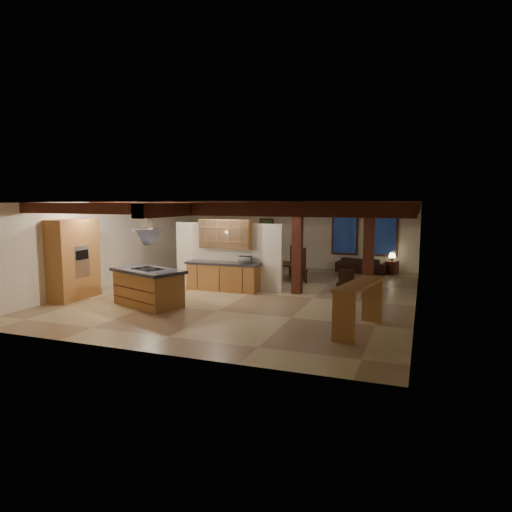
# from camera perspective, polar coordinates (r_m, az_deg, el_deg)

# --- Properties ---
(ground) EXTENTS (12.00, 12.00, 0.00)m
(ground) POSITION_cam_1_polar(r_m,az_deg,el_deg) (14.63, -0.70, -4.67)
(ground) COLOR tan
(ground) RESTS_ON ground
(room_walls) EXTENTS (12.00, 12.00, 12.00)m
(room_walls) POSITION_cam_1_polar(r_m,az_deg,el_deg) (14.37, -0.71, 2.30)
(room_walls) COLOR silver
(room_walls) RESTS_ON ground
(ceiling_beams) EXTENTS (10.00, 12.00, 0.28)m
(ceiling_beams) POSITION_cam_1_polar(r_m,az_deg,el_deg) (14.32, -0.72, 6.20)
(ceiling_beams) COLOR #37170D
(ceiling_beams) RESTS_ON room_walls
(timber_posts) EXTENTS (2.50, 0.30, 2.90)m
(timber_posts) POSITION_cam_1_polar(r_m,az_deg,el_deg) (14.17, 9.51, 2.06)
(timber_posts) COLOR #37170D
(timber_posts) RESTS_ON ground
(partition_wall) EXTENTS (3.80, 0.18, 2.20)m
(partition_wall) POSITION_cam_1_polar(r_m,az_deg,el_deg) (15.28, -3.54, 0.01)
(partition_wall) COLOR silver
(partition_wall) RESTS_ON ground
(pantry_cabinet) EXTENTS (0.67, 1.60, 2.40)m
(pantry_cabinet) POSITION_cam_1_polar(r_m,az_deg,el_deg) (14.67, -21.84, -0.40)
(pantry_cabinet) COLOR #A06833
(pantry_cabinet) RESTS_ON ground
(back_counter) EXTENTS (2.50, 0.66, 0.94)m
(back_counter) POSITION_cam_1_polar(r_m,az_deg,el_deg) (15.02, -4.12, -2.53)
(back_counter) COLOR #A06833
(back_counter) RESTS_ON ground
(upper_display_cabinet) EXTENTS (1.80, 0.36, 0.95)m
(upper_display_cabinet) POSITION_cam_1_polar(r_m,az_deg,el_deg) (15.04, -3.85, 2.76)
(upper_display_cabinet) COLOR #A06833
(upper_display_cabinet) RESTS_ON partition_wall
(range_hood) EXTENTS (1.10, 1.10, 1.40)m
(range_hood) POSITION_cam_1_polar(r_m,az_deg,el_deg) (13.02, -13.47, 1.61)
(range_hood) COLOR silver
(range_hood) RESTS_ON room_walls
(back_windows) EXTENTS (2.70, 0.07, 1.70)m
(back_windows) POSITION_cam_1_polar(r_m,az_deg,el_deg) (19.50, 13.36, 2.55)
(back_windows) COLOR #37170D
(back_windows) RESTS_ON room_walls
(framed_art) EXTENTS (0.65, 0.05, 0.85)m
(framed_art) POSITION_cam_1_polar(r_m,az_deg,el_deg) (20.45, 1.32, 3.51)
(framed_art) COLOR #37170D
(framed_art) RESTS_ON room_walls
(recessed_cans) EXTENTS (3.16, 2.46, 0.03)m
(recessed_cans) POSITION_cam_1_polar(r_m,az_deg,el_deg) (13.77, -13.63, 6.43)
(recessed_cans) COLOR silver
(recessed_cans) RESTS_ON room_walls
(kitchen_island) EXTENTS (2.40, 1.83, 1.06)m
(kitchen_island) POSITION_cam_1_polar(r_m,az_deg,el_deg) (13.20, -13.32, -3.80)
(kitchen_island) COLOR #A06833
(kitchen_island) RESTS_ON ground
(dining_table) EXTENTS (1.92, 1.20, 0.64)m
(dining_table) POSITION_cam_1_polar(r_m,az_deg,el_deg) (17.04, 2.79, -1.90)
(dining_table) COLOR #3A1F0E
(dining_table) RESTS_ON ground
(sofa) EXTENTS (2.13, 1.05, 0.60)m
(sofa) POSITION_cam_1_polar(r_m,az_deg,el_deg) (19.20, 13.10, -1.12)
(sofa) COLOR black
(sofa) RESTS_ON ground
(microwave) EXTENTS (0.47, 0.37, 0.23)m
(microwave) POSITION_cam_1_polar(r_m,az_deg,el_deg) (14.63, -1.35, -0.48)
(microwave) COLOR #ADADB1
(microwave) RESTS_ON back_counter
(bar_counter) EXTENTS (0.95, 2.20, 1.12)m
(bar_counter) POSITION_cam_1_polar(r_m,az_deg,el_deg) (10.60, 12.78, -5.22)
(bar_counter) COLOR #A06833
(bar_counter) RESTS_ON ground
(side_table) EXTENTS (0.54, 0.54, 0.52)m
(side_table) POSITION_cam_1_polar(r_m,az_deg,el_deg) (19.11, 16.61, -1.39)
(side_table) COLOR #37170D
(side_table) RESTS_ON ground
(table_lamp) EXTENTS (0.28, 0.28, 0.33)m
(table_lamp) POSITION_cam_1_polar(r_m,az_deg,el_deg) (19.04, 16.66, 0.07)
(table_lamp) COLOR black
(table_lamp) RESTS_ON side_table
(bar_stool_a) EXTENTS (0.38, 0.39, 1.08)m
(bar_stool_a) POSITION_cam_1_polar(r_m,az_deg,el_deg) (10.63, 10.59, -6.28)
(bar_stool_a) COLOR black
(bar_stool_a) RESTS_ON ground
(bar_stool_b) EXTENTS (0.45, 0.45, 1.28)m
(bar_stool_b) POSITION_cam_1_polar(r_m,az_deg,el_deg) (11.27, 11.05, -5.00)
(bar_stool_b) COLOR black
(bar_stool_b) RESTS_ON ground
(bar_stool_c) EXTENTS (0.40, 0.41, 1.10)m
(bar_stool_c) POSITION_cam_1_polar(r_m,az_deg,el_deg) (12.47, 11.30, -4.25)
(bar_stool_c) COLOR black
(bar_stool_c) RESTS_ON ground
(dining_chairs) EXTENTS (2.51, 2.51, 1.25)m
(dining_chairs) POSITION_cam_1_polar(r_m,az_deg,el_deg) (16.99, 2.79, -0.85)
(dining_chairs) COLOR #37170D
(dining_chairs) RESTS_ON ground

